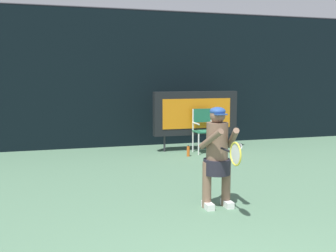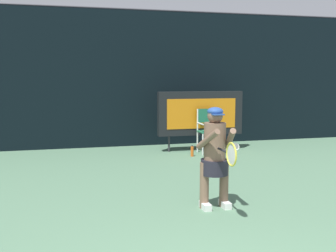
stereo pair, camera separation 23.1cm
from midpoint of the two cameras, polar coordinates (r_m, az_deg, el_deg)
backdrop_screen at (r=10.82m, az=-8.00°, el=6.60°), size 18.00×0.12×3.66m
scoreboard at (r=10.27m, az=5.25°, el=1.79°), size 2.20×0.21×1.50m
umpire_chair at (r=9.99m, az=6.40°, el=-0.27°), size 0.52×0.44×1.08m
water_bottle at (r=9.55m, az=4.13°, el=-3.58°), size 0.07×0.07×0.27m
tennis_player at (r=5.79m, az=7.79°, el=-3.93°), size 0.53×0.61×1.45m
tennis_racket at (r=5.23m, az=10.10°, el=-3.93°), size 0.03×0.60×0.31m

